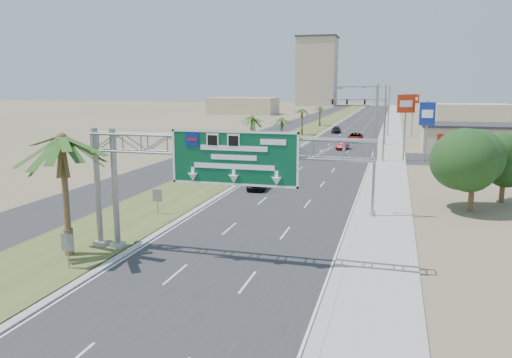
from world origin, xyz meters
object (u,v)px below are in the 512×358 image
object	(u,v)px
pole_sign_blue	(427,116)
pole_sign_red_far	(413,102)
car_left_lane	(259,181)
car_right_lane	(355,137)
car_far	(336,130)
pole_sign_red_near	(406,108)
palm_near	(62,139)
signal_mast	(373,116)
sign_gantry	(210,155)
store_building	(484,139)
car_mid_lane	(343,145)

from	to	relation	value
pole_sign_blue	pole_sign_red_far	world-z (taller)	pole_sign_red_far
car_left_lane	car_right_lane	distance (m)	46.43
car_far	pole_sign_red_near	xyz separation A→B (m)	(13.48, -38.50, 6.44)
palm_near	car_left_lane	size ratio (longest dim) A/B	1.87
signal_mast	pole_sign_blue	distance (m)	20.49
signal_mast	palm_near	bearing A→B (deg)	-102.66
palm_near	car_far	size ratio (longest dim) A/B	1.86
sign_gantry	store_building	world-z (taller)	sign_gantry
pole_sign_blue	pole_sign_red_far	xyz separation A→B (m)	(-0.69, 36.08, 0.77)
sign_gantry	pole_sign_red_far	world-z (taller)	pole_sign_red_far
signal_mast	car_far	distance (m)	22.39
store_building	car_left_lane	distance (m)	44.23
store_building	pole_sign_red_far	size ratio (longest dim) A/B	2.10
car_mid_lane	car_left_lane	bearing A→B (deg)	-92.57
signal_mast	car_right_lane	distance (m)	6.60
signal_mast	pole_sign_red_far	xyz separation A→B (m)	(7.00, 17.12, 1.93)
palm_near	pole_sign_blue	bearing A→B (deg)	63.89
store_building	car_left_lane	bearing A→B (deg)	-125.48
car_left_lane	car_far	xyz separation A→B (m)	(0.34, 62.26, -0.11)
car_right_lane	car_mid_lane	bearing A→B (deg)	-95.41
signal_mast	pole_sign_blue	size ratio (longest dim) A/B	1.28
car_left_lane	pole_sign_red_far	xyz separation A→B (m)	(15.83, 59.10, 6.02)
pole_sign_red_far	pole_sign_blue	bearing A→B (deg)	-88.90
car_left_lane	pole_sign_red_near	xyz separation A→B (m)	(13.81, 23.76, 6.34)
sign_gantry	pole_sign_red_far	size ratio (longest dim) A/B	1.95
palm_near	pole_sign_red_far	world-z (taller)	pole_sign_red_far
palm_near	car_mid_lane	world-z (taller)	palm_near
store_building	pole_sign_blue	bearing A→B (deg)	-125.14
car_right_lane	pole_sign_blue	bearing A→B (deg)	-65.50
pole_sign_red_near	palm_near	bearing A→B (deg)	-112.92
pole_sign_red_near	pole_sign_red_far	bearing A→B (deg)	86.73
palm_near	pole_sign_blue	distance (m)	50.14
car_right_lane	pole_sign_blue	distance (m)	26.03
store_building	signal_mast	bearing A→B (deg)	160.46
store_building	pole_sign_blue	distance (m)	16.38
car_left_lane	car_right_lane	world-z (taller)	car_right_lane
pole_sign_red_far	signal_mast	bearing A→B (deg)	-112.23
pole_sign_red_near	car_mid_lane	bearing A→B (deg)	132.55
car_right_lane	pole_sign_blue	xyz separation A→B (m)	(10.86, -23.06, 5.24)
palm_near	car_left_lane	world-z (taller)	palm_near
car_mid_lane	pole_sign_red_near	distance (m)	14.99
sign_gantry	car_left_lane	world-z (taller)	sign_gantry
pole_sign_blue	car_left_lane	bearing A→B (deg)	-125.68
signal_mast	car_far	size ratio (longest dim) A/B	2.29
car_left_lane	sign_gantry	bearing A→B (deg)	-86.65
signal_mast	store_building	bearing A→B (deg)	-19.54
sign_gantry	pole_sign_red_near	distance (m)	45.25
store_building	pole_sign_red_near	xyz separation A→B (m)	(-11.85, -12.24, 5.10)
car_right_lane	car_far	world-z (taller)	car_right_lane
pole_sign_red_near	signal_mast	bearing A→B (deg)	105.28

